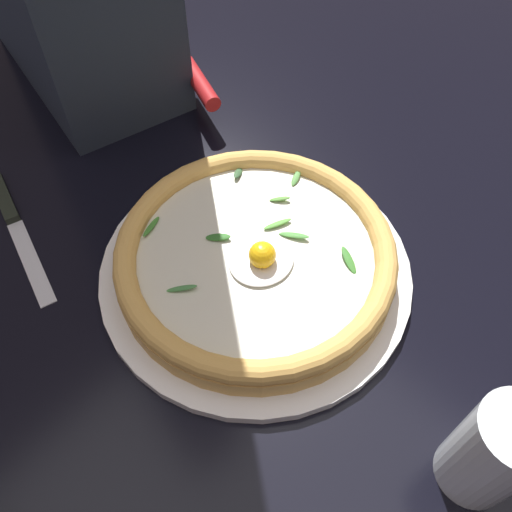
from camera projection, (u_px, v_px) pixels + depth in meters
ground_plane at (280, 258)px, 0.62m from camera, size 2.40×2.40×0.03m
pizza_plate at (256, 270)px, 0.58m from camera, size 0.34×0.34×0.01m
pizza at (256, 256)px, 0.56m from camera, size 0.30×0.30×0.05m
pizza_cutter at (193, 73)px, 0.73m from camera, size 0.08×0.16×0.09m
table_knife at (11, 214)px, 0.63m from camera, size 0.08×0.22×0.01m
drinking_glass at (489, 456)px, 0.42m from camera, size 0.06×0.06×0.12m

